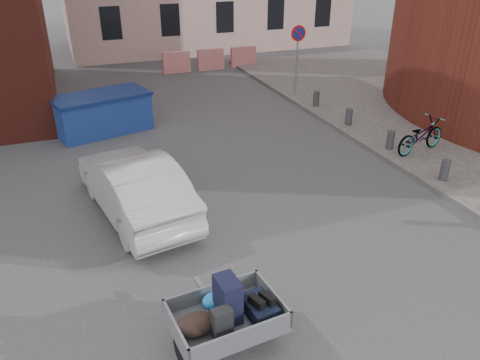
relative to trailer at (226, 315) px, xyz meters
name	(u,v)px	position (x,y,z in m)	size (l,w,h in m)	color
ground	(240,261)	(0.96, 1.94, -0.61)	(120.00, 120.00, 0.00)	#38383A
sidewalk	(478,127)	(10.96, 5.94, -0.55)	(9.00, 24.00, 0.12)	#474442
no_parking_sign	(298,46)	(6.96, 11.42, 1.41)	(0.60, 0.09, 2.65)	gray
bollards	(390,140)	(6.96, 5.34, -0.21)	(0.22, 9.02, 0.55)	#3A3A3D
barriers	(211,60)	(5.16, 16.94, -0.11)	(4.70, 0.18, 1.00)	red
trailer	(226,315)	(0.00, 0.00, 0.00)	(1.70, 1.87, 1.20)	black
dumpster	(102,113)	(-0.69, 10.10, 0.02)	(3.28, 2.26, 1.25)	navy
silver_car	(135,185)	(-0.58, 4.47, 0.09)	(1.49, 4.27, 1.41)	#9EA1A5
bicycle	(421,136)	(7.60, 4.86, 0.00)	(0.65, 1.85, 0.97)	black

